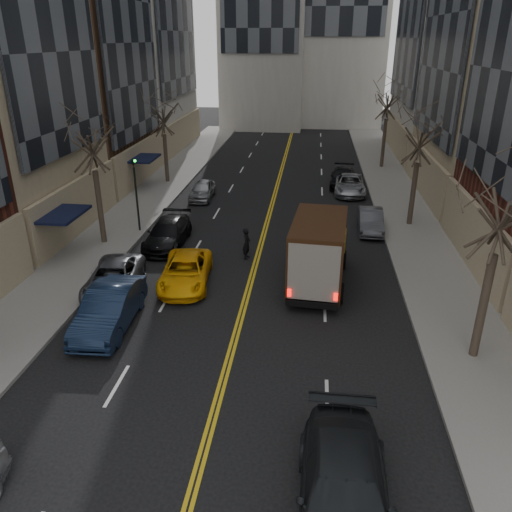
{
  "coord_description": "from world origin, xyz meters",
  "views": [
    {
      "loc": [
        2.69,
        -4.95,
        10.71
      ],
      "look_at": [
        0.48,
        14.3,
        2.2
      ],
      "focal_mm": 35.0,
      "sensor_mm": 36.0,
      "label": 1
    }
  ],
  "objects_px": {
    "taxi": "(186,271)",
    "pedestrian": "(247,244)",
    "ups_truck": "(319,251)",
    "observer_sedan": "(344,494)"
  },
  "relations": [
    {
      "from": "observer_sedan",
      "to": "pedestrian",
      "type": "bearing_deg",
      "value": 106.48
    },
    {
      "from": "ups_truck",
      "to": "taxi",
      "type": "distance_m",
      "value": 6.29
    },
    {
      "from": "taxi",
      "to": "observer_sedan",
      "type": "bearing_deg",
      "value": -66.09
    },
    {
      "from": "taxi",
      "to": "pedestrian",
      "type": "xyz_separation_m",
      "value": [
        2.46,
        3.29,
        0.19
      ]
    },
    {
      "from": "ups_truck",
      "to": "pedestrian",
      "type": "bearing_deg",
      "value": 149.78
    },
    {
      "from": "observer_sedan",
      "to": "taxi",
      "type": "distance_m",
      "value": 13.66
    },
    {
      "from": "observer_sedan",
      "to": "ups_truck",
      "type": "bearing_deg",
      "value": 93.39
    },
    {
      "from": "observer_sedan",
      "to": "taxi",
      "type": "bearing_deg",
      "value": 120.34
    },
    {
      "from": "pedestrian",
      "to": "ups_truck",
      "type": "bearing_deg",
      "value": -117.96
    },
    {
      "from": "taxi",
      "to": "pedestrian",
      "type": "distance_m",
      "value": 4.12
    }
  ]
}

